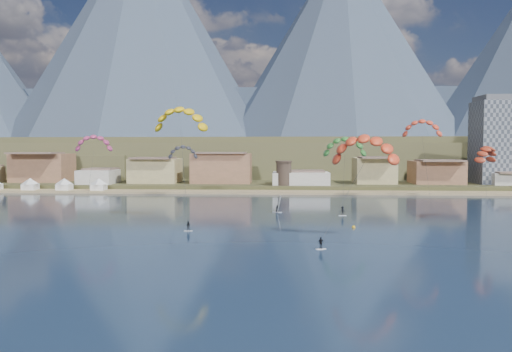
# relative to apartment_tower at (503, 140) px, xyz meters

# --- Properties ---
(ground) EXTENTS (2400.00, 2400.00, 0.00)m
(ground) POSITION_rel_apartment_tower_xyz_m (-85.00, -128.00, -17.82)
(ground) COLOR #0E1C32
(ground) RESTS_ON ground
(beach) EXTENTS (2200.00, 12.00, 0.90)m
(beach) POSITION_rel_apartment_tower_xyz_m (-85.00, -22.00, -17.57)
(beach) COLOR tan
(beach) RESTS_ON ground
(land) EXTENTS (2200.00, 900.00, 4.00)m
(land) POSITION_rel_apartment_tower_xyz_m (-85.00, 432.00, -17.82)
(land) COLOR brown
(land) RESTS_ON ground
(foothills) EXTENTS (940.00, 210.00, 18.00)m
(foothills) POSITION_rel_apartment_tower_xyz_m (-62.61, 104.47, -8.74)
(foothills) COLOR brown
(foothills) RESTS_ON ground
(mountain_ridge) EXTENTS (2060.00, 480.00, 400.00)m
(mountain_ridge) POSITION_rel_apartment_tower_xyz_m (-99.60, 695.65, 132.49)
(mountain_ridge) COLOR #303B50
(mountain_ridge) RESTS_ON ground
(town) EXTENTS (400.00, 24.00, 12.00)m
(town) POSITION_rel_apartment_tower_xyz_m (-125.00, -6.00, -9.82)
(town) COLOR silver
(town) RESTS_ON ground
(apartment_tower) EXTENTS (20.00, 16.00, 32.00)m
(apartment_tower) POSITION_rel_apartment_tower_xyz_m (0.00, 0.00, 0.00)
(apartment_tower) COLOR gray
(apartment_tower) RESTS_ON ground
(watchtower) EXTENTS (5.82, 5.82, 8.60)m
(watchtower) POSITION_rel_apartment_tower_xyz_m (-80.00, -14.00, -11.45)
(watchtower) COLOR #47382D
(watchtower) RESTS_ON ground
(beach_tents) EXTENTS (43.40, 6.40, 5.00)m
(beach_tents) POSITION_rel_apartment_tower_xyz_m (-161.25, -22.00, -14.11)
(beach_tents) COLOR white
(beach_tents) RESTS_ON ground
(kitesurfer_yellow) EXTENTS (12.58, 18.91, 27.16)m
(kitesurfer_yellow) POSITION_rel_apartment_tower_xyz_m (-101.70, -85.77, 4.40)
(kitesurfer_yellow) COLOR silver
(kitesurfer_yellow) RESTS_ON ground
(kitesurfer_orange) EXTENTS (15.26, 15.25, 20.79)m
(kitesurfer_orange) POSITION_rel_apartment_tower_xyz_m (-65.85, -106.55, -1.85)
(kitesurfer_orange) COLOR silver
(kitesurfer_orange) RESTS_ON ground
(kitesurfer_green) EXTENTS (11.36, 14.82, 20.24)m
(kitesurfer_green) POSITION_rel_apartment_tower_xyz_m (-64.75, -66.31, -1.59)
(kitesurfer_green) COLOR silver
(kitesurfer_green) RESTS_ON ground
(distant_kite_pink) EXTENTS (10.07, 6.99, 20.17)m
(distant_kite_pink) POSITION_rel_apartment_tower_xyz_m (-127.45, -67.59, -0.64)
(distant_kite_pink) COLOR #262626
(distant_kite_pink) RESTS_ON ground
(distant_kite_dark) EXTENTS (9.35, 6.73, 17.67)m
(distant_kite_dark) POSITION_rel_apartment_tower_xyz_m (-108.76, -47.92, -3.16)
(distant_kite_dark) COLOR #262626
(distant_kite_dark) RESTS_ON ground
(distant_kite_orange) EXTENTS (10.08, 7.16, 23.44)m
(distant_kite_orange) POSITION_rel_apartment_tower_xyz_m (-47.32, -71.32, 2.81)
(distant_kite_orange) COLOR #262626
(distant_kite_orange) RESTS_ON ground
(distant_kite_red) EXTENTS (7.43, 8.11, 17.40)m
(distant_kite_red) POSITION_rel_apartment_tower_xyz_m (-37.22, -83.81, -3.24)
(distant_kite_red) COLOR #262626
(distant_kite_red) RESTS_ON ground
(windsurfer) EXTENTS (2.48, 2.55, 4.00)m
(windsurfer) POSITION_rel_apartment_tower_xyz_m (-81.14, -72.93, -16.55)
(windsurfer) COLOR silver
(windsurfer) RESTS_ON ground
(buoy) EXTENTS (0.70, 0.70, 0.70)m
(buoy) POSITION_rel_apartment_tower_xyz_m (-66.13, -95.54, -17.70)
(buoy) COLOR gold
(buoy) RESTS_ON ground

